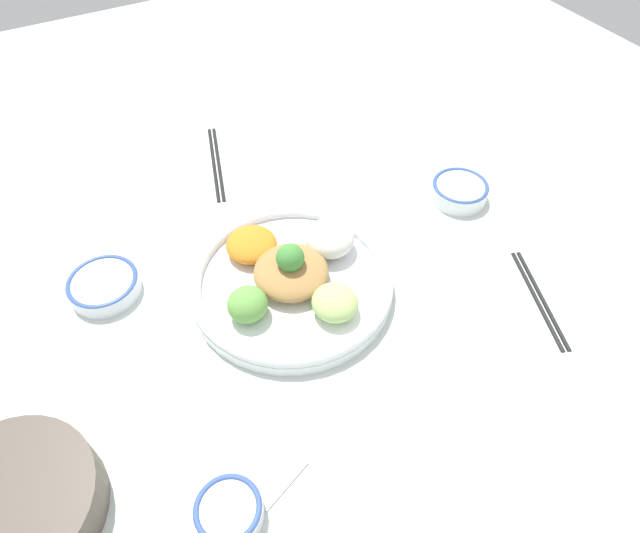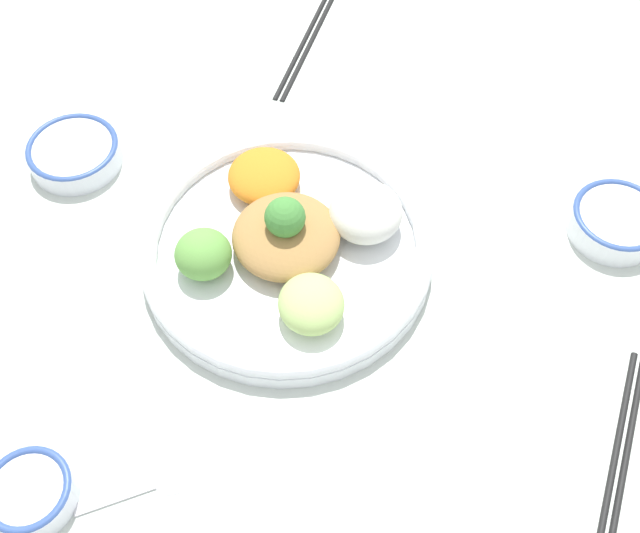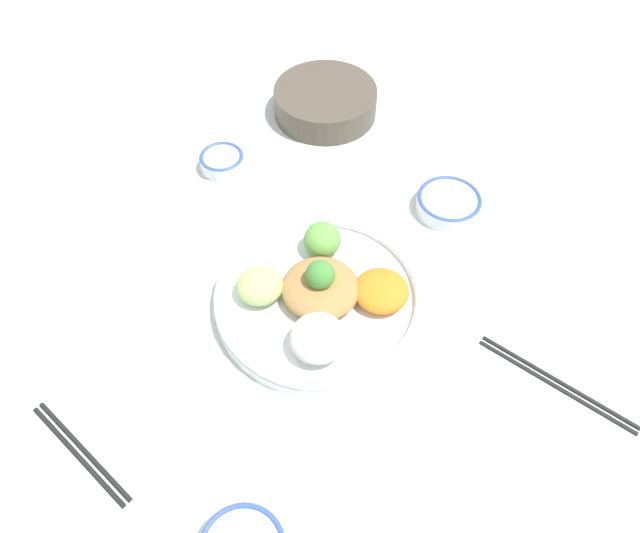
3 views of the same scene
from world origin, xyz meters
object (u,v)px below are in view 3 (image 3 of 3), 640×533
(salad_platter, at_px, (321,295))
(chopsticks_pair_far, at_px, (80,452))
(rice_bowl_blue, at_px, (449,203))
(serving_spoon_main, at_px, (204,207))
(chopsticks_pair_near, at_px, (557,383))
(side_serving_bowl, at_px, (325,100))
(sauce_bowl_dark, at_px, (222,161))

(salad_platter, relative_size, chopsticks_pair_far, 1.69)
(rice_bowl_blue, distance_m, chopsticks_pair_far, 0.70)
(rice_bowl_blue, xyz_separation_m, serving_spoon_main, (0.15, -0.40, -0.01))
(salad_platter, height_order, serving_spoon_main, salad_platter)
(chopsticks_pair_far, relative_size, serving_spoon_main, 1.67)
(chopsticks_pair_near, xyz_separation_m, chopsticks_pair_far, (0.33, -0.58, -0.00))
(rice_bowl_blue, relative_size, side_serving_bowl, 0.55)
(rice_bowl_blue, height_order, chopsticks_pair_near, rice_bowl_blue)
(chopsticks_pair_far, bearing_deg, sauce_bowl_dark, -62.45)
(sauce_bowl_dark, distance_m, chopsticks_pair_far, 0.57)
(chopsticks_pair_near, bearing_deg, serving_spoon_main, -174.97)
(rice_bowl_blue, bearing_deg, chopsticks_pair_near, 39.31)
(rice_bowl_blue, relative_size, sauce_bowl_dark, 1.37)
(salad_platter, bearing_deg, serving_spoon_main, -114.19)
(side_serving_bowl, bearing_deg, salad_platter, 19.78)
(sauce_bowl_dark, bearing_deg, chopsticks_pair_far, 7.01)
(rice_bowl_blue, bearing_deg, sauce_bowl_dark, -83.75)
(side_serving_bowl, bearing_deg, serving_spoon_main, -18.00)
(serving_spoon_main, bearing_deg, sauce_bowl_dark, -13.10)
(rice_bowl_blue, xyz_separation_m, side_serving_bowl, (-0.18, -0.30, 0.01))
(sauce_bowl_dark, height_order, side_serving_bowl, side_serving_bowl)
(chopsticks_pair_far, height_order, serving_spoon_main, chopsticks_pair_far)
(serving_spoon_main, bearing_deg, side_serving_bowl, -39.39)
(serving_spoon_main, bearing_deg, rice_bowl_blue, -90.77)
(serving_spoon_main, bearing_deg, chopsticks_pair_near, -122.80)
(side_serving_bowl, distance_m, chopsticks_pair_far, 0.79)
(rice_bowl_blue, xyz_separation_m, chopsticks_pair_far, (0.61, -0.35, -0.01))
(salad_platter, distance_m, serving_spoon_main, 0.29)
(sauce_bowl_dark, bearing_deg, rice_bowl_blue, 96.25)
(salad_platter, relative_size, serving_spoon_main, 2.82)
(chopsticks_pair_far, distance_m, serving_spoon_main, 0.46)
(chopsticks_pair_near, bearing_deg, side_serving_bowl, 155.58)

